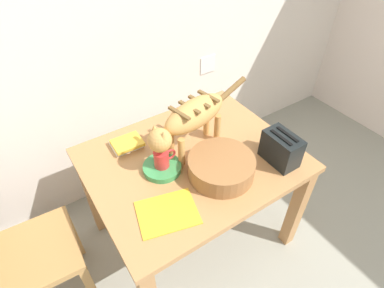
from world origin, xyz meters
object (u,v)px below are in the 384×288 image
at_px(coffee_mug, 162,159).
at_px(magazine, 167,213).
at_px(cat, 190,119).
at_px(wooden_chair_near, 24,256).
at_px(dining_table, 192,169).
at_px(book_stack, 127,144).
at_px(toaster, 281,149).
at_px(wicker_basket, 221,166).
at_px(saucer_bowl, 162,168).

bearing_deg(coffee_mug, magazine, -115.33).
height_order(cat, wooden_chair_near, cat).
xyz_separation_m(cat, magazine, (-0.32, -0.29, -0.22)).
distance_m(coffee_mug, wooden_chair_near, 0.84).
height_order(dining_table, book_stack, book_stack).
xyz_separation_m(dining_table, magazine, (-0.29, -0.24, 0.09)).
xyz_separation_m(dining_table, toaster, (0.38, -0.27, 0.18)).
xyz_separation_m(wicker_basket, toaster, (0.32, -0.09, 0.03)).
distance_m(coffee_mug, magazine, 0.29).
height_order(wicker_basket, toaster, toaster).
bearing_deg(cat, toaster, -144.37).
relative_size(cat, wooden_chair_near, 0.73).
distance_m(magazine, book_stack, 0.52).
relative_size(saucer_bowl, magazine, 0.74).
distance_m(magazine, wicker_basket, 0.36).
xyz_separation_m(saucer_bowl, wicker_basket, (0.24, -0.19, 0.04)).
bearing_deg(wooden_chair_near, wicker_basket, 77.49).
bearing_deg(book_stack, cat, -39.06).
xyz_separation_m(dining_table, saucer_bowl, (-0.18, 0.01, 0.11)).
relative_size(magazine, book_stack, 1.59).
bearing_deg(coffee_mug, wicker_basket, -39.31).
relative_size(dining_table, magazine, 4.11).
bearing_deg(wooden_chair_near, coffee_mug, 86.51).
bearing_deg(saucer_bowl, coffee_mug, 0.00).
xyz_separation_m(magazine, wooden_chair_near, (-0.64, 0.34, -0.26)).
distance_m(wicker_basket, wooden_chair_near, 1.08).
xyz_separation_m(magazine, book_stack, (0.04, 0.52, 0.02)).
bearing_deg(cat, coffee_mug, 90.24).
height_order(magazine, book_stack, book_stack).
distance_m(coffee_mug, toaster, 0.62).
bearing_deg(toaster, book_stack, 138.87).
bearing_deg(dining_table, cat, 64.83).
relative_size(book_stack, toaster, 0.85).
bearing_deg(cat, saucer_bowl, 90.00).
distance_m(dining_table, coffee_mug, 0.24).
bearing_deg(cat, wicker_basket, 176.44).
distance_m(cat, saucer_bowl, 0.29).
distance_m(magazine, wooden_chair_near, 0.77).
bearing_deg(toaster, cat, 137.32).
bearing_deg(wooden_chair_near, magazine, 65.33).
bearing_deg(saucer_bowl, magazine, -114.56).
relative_size(wicker_basket, wooden_chair_near, 0.36).
relative_size(saucer_bowl, book_stack, 1.18).
bearing_deg(magazine, wicker_basket, 24.40).
relative_size(magazine, wooden_chair_near, 0.29).
bearing_deg(saucer_bowl, toaster, -26.99).
distance_m(cat, coffee_mug, 0.25).
bearing_deg(toaster, coffee_mug, 152.84).
height_order(cat, magazine, cat).
height_order(cat, wicker_basket, cat).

